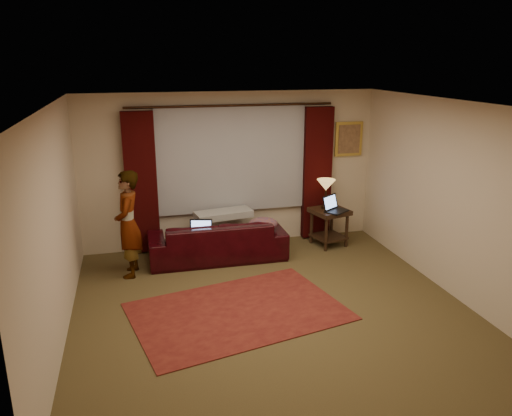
{
  "coord_description": "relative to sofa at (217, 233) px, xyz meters",
  "views": [
    {
      "loc": [
        -1.62,
        -5.59,
        3.1
      ],
      "look_at": [
        0.1,
        1.2,
        1.0
      ],
      "focal_mm": 35.0,
      "sensor_mm": 36.0,
      "label": 1
    }
  ],
  "objects": [
    {
      "name": "tiffany_lamp",
      "position": [
        1.92,
        0.22,
        0.46
      ],
      "size": [
        0.33,
        0.33,
        0.5
      ],
      "primitive_type": null,
      "rotation": [
        0.0,
        0.0,
        -0.06
      ],
      "color": "olive",
      "rests_on": "end_table"
    },
    {
      "name": "drape_left",
      "position": [
        -1.12,
        0.55,
        0.74
      ],
      "size": [
        0.5,
        0.14,
        2.3
      ],
      "primitive_type": "cube",
      "color": "black",
      "rests_on": "floor"
    },
    {
      "name": "wall_left",
      "position": [
        -2.12,
        -1.84,
        0.86
      ],
      "size": [
        0.02,
        5.0,
        2.6
      ],
      "primitive_type": "cube",
      "color": "beige",
      "rests_on": "ground"
    },
    {
      "name": "area_rug",
      "position": [
        -0.06,
        -1.83,
        -0.43
      ],
      "size": [
        2.91,
        2.25,
        0.01
      ],
      "primitive_type": "cube",
      "rotation": [
        0.0,
        0.0,
        0.21
      ],
      "color": "maroon",
      "rests_on": "floor"
    },
    {
      "name": "person",
      "position": [
        -1.36,
        -0.31,
        0.35
      ],
      "size": [
        0.52,
        0.52,
        1.59
      ],
      "primitive_type": "imported",
      "rotation": [
        0.0,
        0.0,
        -1.69
      ],
      "color": "#9C9A95",
      "rests_on": "floor"
    },
    {
      "name": "laptop_sofa",
      "position": [
        -0.29,
        -0.18,
        0.13
      ],
      "size": [
        0.43,
        0.46,
        0.25
      ],
      "primitive_type": null,
      "rotation": [
        0.0,
        0.0,
        -0.25
      ],
      "color": "black",
      "rests_on": "sofa"
    },
    {
      "name": "sheer_curtain",
      "position": [
        0.38,
        0.6,
        1.06
      ],
      "size": [
        2.5,
        0.05,
        1.8
      ],
      "primitive_type": "cube",
      "color": "#9B9CA4",
      "rests_on": "wall_back"
    },
    {
      "name": "end_table",
      "position": [
        1.97,
        0.13,
        -0.12
      ],
      "size": [
        0.68,
        0.68,
        0.64
      ],
      "primitive_type": "cube",
      "rotation": [
        0.0,
        0.0,
        0.24
      ],
      "color": "black",
      "rests_on": "floor"
    },
    {
      "name": "picture_frame",
      "position": [
        2.48,
        0.63,
        1.31
      ],
      "size": [
        0.5,
        0.04,
        0.6
      ],
      "primitive_type": "cube",
      "color": "gold",
      "rests_on": "wall_back"
    },
    {
      "name": "clothing_pile",
      "position": [
        0.73,
        -0.08,
        0.1
      ],
      "size": [
        0.49,
        0.38,
        0.21
      ],
      "primitive_type": "ellipsoid",
      "rotation": [
        0.0,
        0.0,
        -0.02
      ],
      "color": "brown",
      "rests_on": "sofa"
    },
    {
      "name": "curtain_rod",
      "position": [
        0.38,
        0.55,
        1.94
      ],
      "size": [
        0.04,
        0.04,
        3.4
      ],
      "primitive_type": "cylinder",
      "color": "black",
      "rests_on": "wall_back"
    },
    {
      "name": "sofa",
      "position": [
        0.0,
        0.0,
        0.0
      ],
      "size": [
        2.18,
        0.95,
        0.88
      ],
      "primitive_type": "imported",
      "rotation": [
        0.0,
        0.0,
        3.13
      ],
      "color": "black",
      "rests_on": "floor"
    },
    {
      "name": "laptop_table",
      "position": [
        2.03,
        -0.03,
        0.34
      ],
      "size": [
        0.53,
        0.54,
        0.27
      ],
      "primitive_type": null,
      "rotation": [
        0.0,
        0.0,
        0.59
      ],
      "color": "black",
      "rests_on": "end_table"
    },
    {
      "name": "drape_right",
      "position": [
        1.88,
        0.55,
        0.74
      ],
      "size": [
        0.5,
        0.14,
        2.3
      ],
      "primitive_type": "cube",
      "color": "black",
      "rests_on": "floor"
    },
    {
      "name": "ceiling",
      "position": [
        0.38,
        -1.84,
        2.16
      ],
      "size": [
        5.0,
        5.0,
        0.02
      ],
      "primitive_type": "cube",
      "color": "silver",
      "rests_on": "ground"
    },
    {
      "name": "wall_back",
      "position": [
        0.38,
        0.66,
        0.86
      ],
      "size": [
        5.0,
        0.02,
        2.6
      ],
      "primitive_type": "cube",
      "color": "beige",
      "rests_on": "ground"
    },
    {
      "name": "wall_right",
      "position": [
        2.88,
        -1.84,
        0.86
      ],
      "size": [
        0.02,
        5.0,
        2.6
      ],
      "primitive_type": "cube",
      "color": "beige",
      "rests_on": "ground"
    },
    {
      "name": "throw_blanket",
      "position": [
        0.16,
        0.28,
        0.45
      ],
      "size": [
        0.98,
        0.52,
        0.11
      ],
      "primitive_type": "cube",
      "rotation": [
        0.0,
        0.0,
        0.17
      ],
      "color": "#9C9A95",
      "rests_on": "sofa"
    },
    {
      "name": "floor",
      "position": [
        0.38,
        -1.84,
        -0.44
      ],
      "size": [
        5.0,
        5.0,
        0.01
      ],
      "primitive_type": "cube",
      "color": "brown",
      "rests_on": "ground"
    },
    {
      "name": "wall_front",
      "position": [
        0.38,
        -4.34,
        0.86
      ],
      "size": [
        5.0,
        0.02,
        2.6
      ],
      "primitive_type": "cube",
      "color": "beige",
      "rests_on": "ground"
    }
  ]
}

